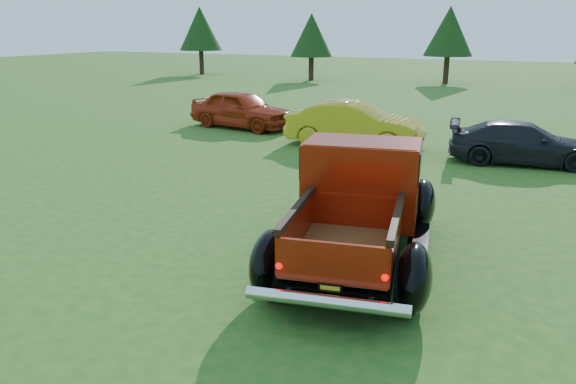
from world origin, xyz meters
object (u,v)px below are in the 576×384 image
object	(u,v)px
pickup_truck	(361,200)
show_car_red	(242,109)
tree_west	(311,35)
show_car_grey	(523,143)
tree_far_west	(200,29)
tree_mid_left	(449,31)
show_car_yellow	(355,124)

from	to	relation	value
pickup_truck	show_car_red	bearing A→B (deg)	118.50
tree_west	show_car_grey	bearing A→B (deg)	-52.76
tree_west	tree_far_west	bearing A→B (deg)	174.29
tree_far_west	tree_mid_left	distance (m)	19.03
tree_mid_left	pickup_truck	xyz separation A→B (m)	(4.54, -30.48, -2.47)
pickup_truck	show_car_yellow	bearing A→B (deg)	98.92
tree_far_west	tree_mid_left	world-z (taller)	tree_far_west
tree_mid_left	show_car_yellow	size ratio (longest dim) A/B	1.16
pickup_truck	tree_far_west	bearing A→B (deg)	117.22
tree_far_west	tree_west	bearing A→B (deg)	-5.71
show_car_yellow	show_car_grey	bearing A→B (deg)	-95.28
tree_far_west	tree_mid_left	xyz separation A→B (m)	(19.00, 1.00, -0.14)
tree_west	show_car_yellow	distance (m)	22.95
tree_far_west	show_car_grey	distance (m)	33.41
tree_far_west	pickup_truck	xyz separation A→B (m)	(23.54, -29.48, -2.61)
tree_mid_left	show_car_red	distance (m)	21.32
tree_far_west	tree_west	size ratio (longest dim) A/B	1.13
pickup_truck	show_car_yellow	xyz separation A→B (m)	(-3.04, 8.21, -0.20)
tree_west	pickup_truck	size ratio (longest dim) A/B	0.84
tree_west	pickup_truck	world-z (taller)	tree_west
tree_mid_left	pickup_truck	world-z (taller)	tree_mid_left
tree_mid_left	show_car_yellow	distance (m)	22.47
pickup_truck	show_car_yellow	size ratio (longest dim) A/B	1.27
pickup_truck	show_car_yellow	distance (m)	8.76
show_car_grey	tree_mid_left	bearing A→B (deg)	7.07
show_car_grey	pickup_truck	bearing A→B (deg)	157.25
show_car_red	show_car_grey	size ratio (longest dim) A/B	1.03
tree_west	show_car_grey	size ratio (longest dim) A/B	1.15
pickup_truck	show_car_grey	world-z (taller)	pickup_truck
tree_mid_left	show_car_red	bearing A→B (deg)	-99.53
pickup_truck	tree_mid_left	bearing A→B (deg)	87.09
tree_far_west	tree_west	xyz separation A→B (m)	(10.00, -1.00, -0.41)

